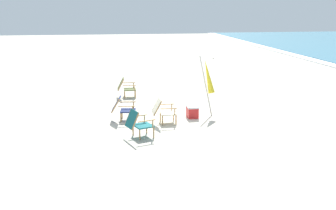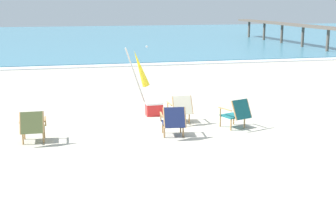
% 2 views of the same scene
% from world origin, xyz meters
% --- Properties ---
extents(ground_plane, '(80.00, 80.00, 0.00)m').
position_xyz_m(ground_plane, '(0.00, 0.00, 0.00)').
color(ground_plane, '#B7AF9E').
extents(beach_chair_back_right, '(0.78, 0.87, 0.80)m').
position_xyz_m(beach_chair_back_right, '(1.98, -1.07, 0.43)').
color(beach_chair_back_right, '#196066').
rests_on(beach_chair_back_right, ground).
extents(beach_chair_far_center, '(0.66, 0.83, 0.78)m').
position_xyz_m(beach_chair_far_center, '(0.18, -1.44, 0.42)').
color(beach_chair_far_center, '#19234C').
rests_on(beach_chair_far_center, ground).
extents(beach_chair_front_right, '(0.61, 0.75, 0.79)m').
position_xyz_m(beach_chair_front_right, '(-3.16, -1.18, 0.42)').
color(beach_chair_front_right, '#515B33').
rests_on(beach_chair_front_right, ground).
extents(beach_chair_front_left, '(0.60, 0.75, 0.79)m').
position_xyz_m(beach_chair_front_left, '(0.70, -0.19, 0.42)').
color(beach_chair_front_left, beige).
rests_on(beach_chair_front_left, ground).
extents(umbrella_furled_yellow, '(0.82, 0.45, 2.00)m').
position_xyz_m(umbrella_furled_yellow, '(-0.12, 1.47, 1.30)').
color(umbrella_furled_yellow, '#B7B2A8').
rests_on(umbrella_furled_yellow, ground).
extents(cooler_box, '(0.49, 0.35, 0.40)m').
position_xyz_m(cooler_box, '(0.18, 0.88, 0.20)').
color(cooler_box, red).
rests_on(cooler_box, ground).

